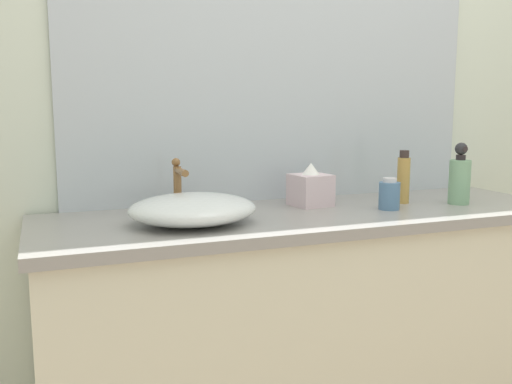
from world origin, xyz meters
TOP-DOWN VIEW (x-y plane):
  - bathroom_wall_rear at (0.00, 0.73)m, footprint 6.00×0.06m
  - vanity_counter at (-0.10, 0.41)m, footprint 1.80×0.57m
  - wall_mirror_panel at (-0.10, 0.69)m, footprint 1.58×0.01m
  - sink_basin at (-0.52, 0.35)m, footprint 0.38×0.32m
  - faucet at (-0.52, 0.53)m, footprint 0.03×0.14m
  - soap_dispenser at (0.45, 0.35)m, footprint 0.07×0.07m
  - lotion_bottle at (0.28, 0.44)m, footprint 0.05×0.05m
  - perfume_bottle at (0.16, 0.35)m, footprint 0.07×0.07m
  - tissue_box at (-0.06, 0.51)m, footprint 0.14×0.14m

SIDE VIEW (x-z plane):
  - vanity_counter at x=-0.10m, z-range 0.00..0.90m
  - sink_basin at x=-0.52m, z-range 0.89..0.98m
  - perfume_bottle at x=0.16m, z-range 0.89..1.00m
  - tissue_box at x=-0.06m, z-range 0.88..1.03m
  - lotion_bottle at x=0.28m, z-range 0.89..1.08m
  - soap_dispenser at x=0.45m, z-range 0.88..1.09m
  - faucet at x=-0.52m, z-range 0.91..1.09m
  - bathroom_wall_rear at x=0.00m, z-range 0.00..2.60m
  - wall_mirror_panel at x=-0.10m, z-range 0.89..2.06m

